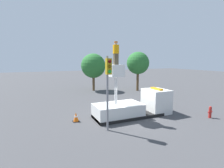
% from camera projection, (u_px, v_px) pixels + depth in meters
% --- Properties ---
extents(ground_plane, '(120.00, 120.00, 0.00)m').
position_uv_depth(ground_plane, '(128.00, 116.00, 14.44)').
color(ground_plane, '#424244').
extents(bucket_truck, '(6.59, 2.24, 4.28)m').
position_uv_depth(bucket_truck, '(135.00, 106.00, 14.56)').
color(bucket_truck, black).
rests_on(bucket_truck, ground).
extents(worker, '(0.40, 0.26, 1.75)m').
position_uv_depth(worker, '(116.00, 53.00, 13.26)').
color(worker, brown).
rests_on(worker, bucket_truck).
extents(traffic_light_pole, '(0.34, 0.57, 4.90)m').
position_uv_depth(traffic_light_pole, '(108.00, 79.00, 11.01)').
color(traffic_light_pole, gray).
rests_on(traffic_light_pole, ground).
extents(fire_hydrant, '(0.47, 0.23, 0.96)m').
position_uv_depth(fire_hydrant, '(210.00, 112.00, 14.04)').
color(fire_hydrant, '#B2231E').
rests_on(fire_hydrant, ground).
extents(traffic_cone_rear, '(0.51, 0.51, 0.72)m').
position_uv_depth(traffic_cone_rear, '(76.00, 117.00, 13.22)').
color(traffic_cone_rear, black).
rests_on(traffic_cone_rear, ground).
extents(tree_left_bg, '(3.64, 3.64, 5.56)m').
position_uv_depth(tree_left_bg, '(93.00, 66.00, 25.99)').
color(tree_left_bg, brown).
rests_on(tree_left_bg, ground).
extents(tree_right_bg, '(3.32, 3.32, 5.80)m').
position_uv_depth(tree_right_bg, '(138.00, 63.00, 25.85)').
color(tree_right_bg, brown).
rests_on(tree_right_bg, ground).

